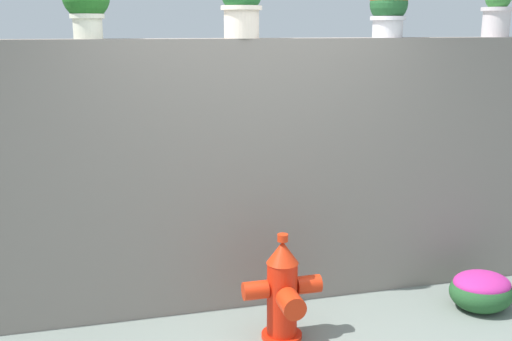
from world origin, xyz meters
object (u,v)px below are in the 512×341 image
(fire_hydrant, at_px, (283,293))
(potted_plant_3, at_px, (389,6))
(potted_plant_4, at_px, (497,8))
(flower_bush_left, at_px, (481,289))

(fire_hydrant, bearing_deg, potted_plant_3, 33.40)
(potted_plant_4, distance_m, fire_hydrant, 2.88)
(potted_plant_4, relative_size, flower_bush_left, 0.83)
(flower_bush_left, bearing_deg, fire_hydrant, -178.01)
(potted_plant_3, bearing_deg, potted_plant_4, 1.28)
(fire_hydrant, bearing_deg, flower_bush_left, 1.99)
(flower_bush_left, bearing_deg, potted_plant_3, 133.16)
(potted_plant_3, distance_m, potted_plant_4, 0.98)
(fire_hydrant, distance_m, flower_bush_left, 1.64)
(potted_plant_4, bearing_deg, potted_plant_3, -178.72)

